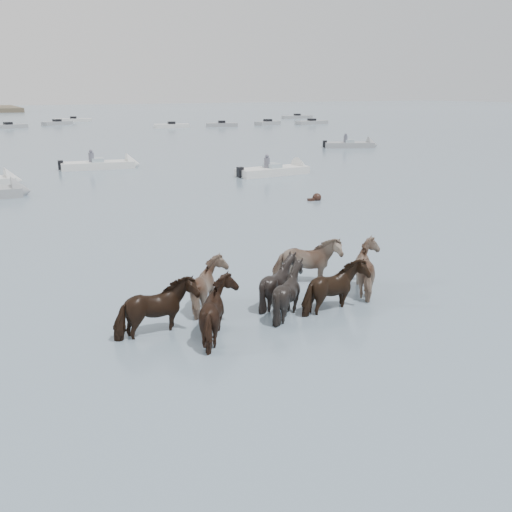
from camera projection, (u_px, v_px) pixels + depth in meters
name	position (u px, v px, depth m)	size (l,w,h in m)	color
ground	(297.00, 346.00, 11.85)	(400.00, 400.00, 0.00)	slate
pony_herd	(278.00, 289.00, 13.77)	(7.73, 3.69, 1.60)	black
swimming_pony	(316.00, 198.00, 27.42)	(0.72, 0.44, 0.44)	black
motorboat_c	(109.00, 165.00, 38.50)	(5.52, 2.36, 1.92)	silver
motorboat_d	(282.00, 170.00, 35.83)	(5.34, 1.82, 1.92)	silver
motorboat_e	(357.00, 145.00, 52.20)	(5.19, 3.54, 1.92)	gray
distant_flotilla	(5.00, 127.00, 76.16)	(106.79, 27.44, 0.93)	gray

